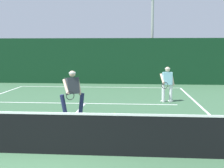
{
  "coord_description": "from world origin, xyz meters",
  "views": [
    {
      "loc": [
        2.2,
        -6.53,
        2.49
      ],
      "look_at": [
        1.28,
        5.3,
        1.0
      ],
      "focal_mm": 47.52,
      "sensor_mm": 36.0,
      "label": 1
    }
  ],
  "objects": [
    {
      "name": "back_fence_windscreen",
      "position": [
        0.0,
        13.37,
        1.53
      ],
      "size": [
        17.82,
        0.12,
        3.07
      ],
      "primitive_type": "cube",
      "color": "#0D311A",
      "rests_on": "ground_plane"
    },
    {
      "name": "player_far",
      "position": [
        3.65,
        6.88,
        0.88
      ],
      "size": [
        0.67,
        0.9,
        1.6
      ],
      "rotation": [
        0.0,
        0.0,
        3.33
      ],
      "color": "silver",
      "rests_on": "ground_plane"
    },
    {
      "name": "ground_plane",
      "position": [
        0.0,
        0.0,
        0.0
      ],
      "size": [
        80.0,
        80.0,
        0.0
      ],
      "primitive_type": "plane",
      "color": "#396040"
    },
    {
      "name": "tennis_net",
      "position": [
        0.0,
        0.0,
        0.51
      ],
      "size": [
        10.88,
        0.09,
        1.08
      ],
      "color": "#1E4723",
      "rests_on": "ground_plane"
    },
    {
      "name": "court_line_baseline_far",
      "position": [
        0.0,
        11.61,
        0.0
      ],
      "size": [
        9.93,
        0.1,
        0.01
      ],
      "primitive_type": "cube",
      "color": "white",
      "rests_on": "ground_plane"
    },
    {
      "name": "court_line_service",
      "position": [
        0.0,
        6.26,
        0.0
      ],
      "size": [
        8.09,
        0.1,
        0.01
      ],
      "primitive_type": "cube",
      "color": "white",
      "rests_on": "ground_plane"
    },
    {
      "name": "player_near",
      "position": [
        -0.0,
        3.7,
        0.92
      ],
      "size": [
        0.86,
        1.04,
        1.66
      ],
      "rotation": [
        0.0,
        0.0,
        3.69
      ],
      "color": "#1E234C",
      "rests_on": "ground_plane"
    },
    {
      "name": "tennis_ball",
      "position": [
        1.46,
        4.18,
        0.03
      ],
      "size": [
        0.07,
        0.07,
        0.07
      ],
      "primitive_type": "sphere",
      "color": "#D1E033",
      "rests_on": "ground_plane"
    },
    {
      "name": "light_pole",
      "position": [
        3.36,
        14.29,
        3.99
      ],
      "size": [
        0.55,
        0.44,
        6.38
      ],
      "color": "#9EA39E",
      "rests_on": "ground_plane"
    },
    {
      "name": "court_line_centre",
      "position": [
        0.0,
        3.2,
        0.0
      ],
      "size": [
        0.1,
        6.4,
        0.01
      ],
      "primitive_type": "cube",
      "color": "white",
      "rests_on": "ground_plane"
    }
  ]
}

